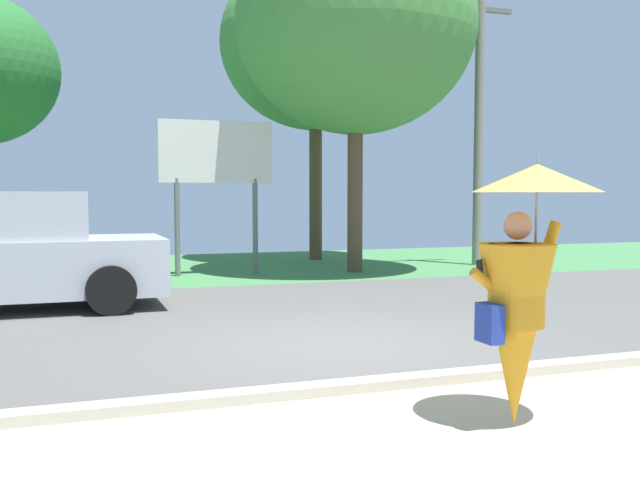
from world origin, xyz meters
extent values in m
cube|color=#565451|center=(0.00, 2.00, -0.05)|extent=(40.00, 8.00, 0.10)
cube|color=#417C46|center=(0.00, 10.00, -0.05)|extent=(40.00, 8.00, 0.10)
cube|color=#B2AD9E|center=(0.00, -2.00, 0.05)|extent=(40.00, 0.24, 0.10)
cone|color=orange|center=(0.17, -3.37, 0.73)|extent=(0.60, 0.60, 1.45)
cylinder|color=orange|center=(0.17, -3.37, 1.12)|extent=(0.44, 0.44, 0.65)
sphere|color=tan|center=(0.17, -3.37, 1.59)|extent=(0.22, 0.22, 0.22)
cylinder|color=orange|center=(0.45, -3.37, 1.40)|extent=(0.24, 0.09, 0.45)
cylinder|color=orange|center=(-0.09, -3.35, 1.16)|extent=(0.29, 0.08, 0.24)
cylinder|color=gray|center=(0.33, -3.37, 1.62)|extent=(0.02, 0.02, 0.75)
cone|color=gold|center=(0.33, -3.37, 1.96)|extent=(1.01, 1.01, 0.22)
cylinder|color=gray|center=(0.33, -3.37, 2.08)|extent=(0.02, 0.02, 0.10)
cube|color=black|center=(-0.13, -3.32, 1.25)|extent=(0.02, 0.11, 0.16)
cube|color=navy|center=(-0.10, -3.42, 0.85)|extent=(0.12, 0.24, 0.30)
cube|color=#ADB2BA|center=(-3.72, 4.21, 1.43)|extent=(1.80, 1.84, 0.90)
cube|color=#2D3842|center=(-2.87, 4.21, 1.43)|extent=(0.10, 1.70, 0.77)
cylinder|color=black|center=(-2.52, 5.21, 0.38)|extent=(0.76, 0.28, 0.76)
cylinder|color=black|center=(-2.52, 3.21, 0.38)|extent=(0.76, 0.28, 0.76)
cylinder|color=gray|center=(6.98, 8.20, 3.58)|extent=(0.24, 0.24, 7.15)
cube|color=#666056|center=(6.98, 8.20, 6.55)|extent=(1.80, 0.12, 0.12)
cylinder|color=slate|center=(-0.78, 8.15, 1.10)|extent=(0.12, 0.12, 2.20)
cylinder|color=slate|center=(1.02, 8.15, 1.10)|extent=(0.12, 0.12, 2.20)
cube|color=silver|center=(0.12, 8.15, 2.80)|extent=(2.60, 0.10, 1.40)
cylinder|color=brown|center=(3.33, 7.68, 2.00)|extent=(0.36, 0.36, 4.01)
ellipsoid|color=#478C3D|center=(3.33, 7.68, 5.79)|extent=(5.60, 5.60, 5.09)
cylinder|color=brown|center=(3.53, 11.11, 2.18)|extent=(0.36, 0.36, 4.36)
ellipsoid|color=#478C3D|center=(3.53, 11.11, 6.04)|extent=(5.30, 5.30, 4.82)
camera|label=1|loc=(-3.15, -8.12, 1.83)|focal=40.45mm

